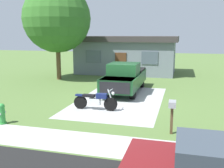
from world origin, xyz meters
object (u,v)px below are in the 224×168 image
Objects in this scene: motorcycle at (96,100)px; pickup_truck at (125,77)px; fire_hydrant at (2,114)px; shade_tree at (57,19)px; mailbox at (172,108)px; neighbor_house at (127,54)px.

motorcycle is 0.39× the size of pickup_truck.
motorcycle is 4.28m from fire_hydrant.
motorcycle is 0.29× the size of shade_tree.
pickup_truck is (0.52, 4.52, 0.48)m from motorcycle.
motorcycle is 4.41m from mailbox.
motorcycle is at bearing 43.55° from fire_hydrant.
mailbox is 0.17× the size of shade_tree.
pickup_truck is at bearing 83.41° from motorcycle.
motorcycle is 1.76× the size of mailbox.
pickup_truck reaches higher than mailbox.
mailbox is at bearing 5.53° from fire_hydrant.
pickup_truck is 8.10m from shade_tree.
pickup_truck is 7.52m from mailbox.
fire_hydrant is 16.13m from neighbor_house.
neighbor_house reaches higher than motorcycle.
mailbox is at bearing -72.22° from neighbor_house.
fire_hydrant is at bearing -96.91° from neighbor_house.
neighbor_house is (4.61, 5.25, -3.10)m from shade_tree.
shade_tree is 0.79× the size of neighbor_house.
mailbox is (3.74, -2.29, 0.51)m from motorcycle.
shade_tree is (-9.51, 10.04, 3.92)m from mailbox.
shade_tree is at bearing -131.26° from neighbor_house.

